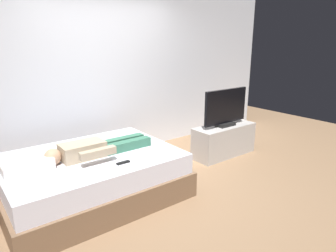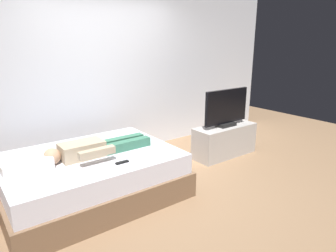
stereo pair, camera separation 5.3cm
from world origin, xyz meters
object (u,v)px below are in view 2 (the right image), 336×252
object	(u,v)px
pillow	(26,164)
bed	(91,176)
remote	(122,162)
tv	(226,109)
tv_stand	(225,141)
person	(93,149)

from	to	relation	value
pillow	bed	bearing A→B (deg)	-0.00
pillow	remote	bearing A→B (deg)	-27.71
pillow	tv	xyz separation A→B (m)	(2.97, -0.01, 0.18)
bed	tv_stand	world-z (taller)	bed
remote	tv	xyz separation A→B (m)	(2.10, 0.44, 0.24)
pillow	person	bearing A→B (deg)	-4.01
bed	tv_stand	xyz separation A→B (m)	(2.28, -0.01, -0.01)
tv_stand	tv	xyz separation A→B (m)	(-0.00, 0.00, 0.53)
bed	pillow	distance (m)	0.76
bed	remote	world-z (taller)	remote
pillow	tv	distance (m)	2.98
remote	tv	world-z (taller)	tv
tv_stand	person	bearing A→B (deg)	-179.05
bed	tv	xyz separation A→B (m)	(2.28, -0.01, 0.52)
tv_stand	tv	bearing A→B (deg)	180.00
tv	remote	bearing A→B (deg)	-168.13
pillow	person	world-z (taller)	person
remote	tv_stand	world-z (taller)	remote
bed	person	world-z (taller)	person
person	tv_stand	size ratio (longest dim) A/B	1.15
bed	remote	bearing A→B (deg)	-68.41
bed	tv_stand	bearing A→B (deg)	-0.32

